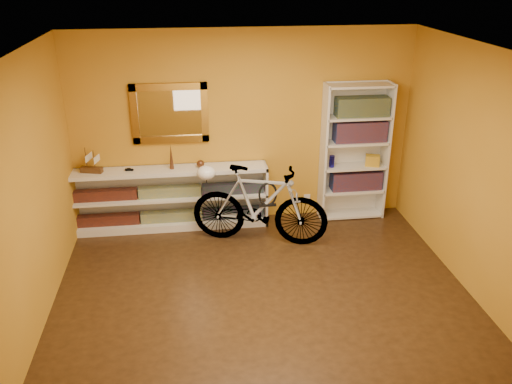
{
  "coord_description": "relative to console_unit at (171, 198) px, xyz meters",
  "views": [
    {
      "loc": [
        -0.7,
        -4.69,
        3.36
      ],
      "look_at": [
        0.0,
        0.7,
        0.95
      ],
      "focal_mm": 36.92,
      "sensor_mm": 36.0,
      "label": 1
    }
  ],
  "objects": [
    {
      "name": "yellow_bag",
      "position": [
        2.76,
        -0.01,
        0.41
      ],
      "size": [
        0.22,
        0.18,
        0.15
      ],
      "primitive_type": "cube",
      "rotation": [
        0.0,
        0.0,
        -0.34
      ],
      "color": "gold",
      "rests_on": "bookcase"
    },
    {
      "name": "ceiling",
      "position": [
        1.01,
        -1.81,
        2.18
      ],
      "size": [
        4.5,
        4.0,
        0.01
      ],
      "primitive_type": "cube",
      "color": "silver",
      "rests_on": "ground"
    },
    {
      "name": "floor",
      "position": [
        1.01,
        -1.81,
        -0.43
      ],
      "size": [
        4.5,
        4.0,
        0.01
      ],
      "primitive_type": "cube",
      "color": "black",
      "rests_on": "ground"
    },
    {
      "name": "back_wall",
      "position": [
        1.01,
        0.19,
        0.88
      ],
      "size": [
        4.5,
        0.01,
        2.6
      ],
      "primitive_type": "cube",
      "color": "#BA7C1B",
      "rests_on": "ground"
    },
    {
      "name": "left_wall",
      "position": [
        -1.24,
        -1.81,
        0.88
      ],
      "size": [
        0.01,
        4.0,
        2.6
      ],
      "primitive_type": "cube",
      "color": "#BA7C1B",
      "rests_on": "ground"
    },
    {
      "name": "cd_row_lower",
      "position": [
        -0.0,
        -0.02,
        -0.26
      ],
      "size": [
        2.5,
        0.13,
        0.14
      ],
      "primitive_type": "cube",
      "color": "black",
      "rests_on": "console_unit"
    },
    {
      "name": "bookcase",
      "position": [
        2.51,
        0.03,
        0.52
      ],
      "size": [
        0.9,
        0.3,
        1.9
      ],
      "primitive_type": null,
      "color": "silver",
      "rests_on": "floor"
    },
    {
      "name": "decorative_orb",
      "position": [
        0.42,
        0.0,
        0.48
      ],
      "size": [
        0.1,
        0.1,
        0.1
      ],
      "primitive_type": "sphere",
      "color": "#542F1C",
      "rests_on": "console_unit"
    },
    {
      "name": "u_lock",
      "position": [
        1.23,
        -0.59,
        0.25
      ],
      "size": [
        0.24,
        0.03,
        0.24
      ],
      "primitive_type": "torus",
      "rotation": [
        1.57,
        0.0,
        0.0
      ],
      "color": "black",
      "rests_on": "bicycle"
    },
    {
      "name": "red_tin",
      "position": [
        2.31,
        0.06,
        1.14
      ],
      "size": [
        0.16,
        0.16,
        0.19
      ],
      "primitive_type": "cube",
      "rotation": [
        0.0,
        0.0,
        0.03
      ],
      "color": "#9C3116",
      "rests_on": "bookcase"
    },
    {
      "name": "right_wall",
      "position": [
        3.27,
        -1.81,
        0.88
      ],
      "size": [
        0.01,
        4.0,
        2.6
      ],
      "primitive_type": "cube",
      "color": "#BA7C1B",
      "rests_on": "ground"
    },
    {
      "name": "toy_car",
      "position": [
        -0.5,
        0.0,
        0.43
      ],
      "size": [
        0.0,
        0.0,
        0.0
      ],
      "primitive_type": "imported",
      "rotation": [
        0.0,
        0.0,
        1.48
      ],
      "color": "black",
      "rests_on": "console_unit"
    },
    {
      "name": "travel_mug",
      "position": [
        2.2,
        0.01,
        0.42
      ],
      "size": [
        0.07,
        0.07,
        0.16
      ],
      "primitive_type": "cylinder",
      "color": "navy",
      "rests_on": "bookcase"
    },
    {
      "name": "book_row_c",
      "position": [
        2.56,
        0.03,
        1.16
      ],
      "size": [
        0.7,
        0.22,
        0.25
      ],
      "primitive_type": "cube",
      "color": "navy",
      "rests_on": "bookcase"
    },
    {
      "name": "bronze_ornament",
      "position": [
        0.05,
        0.0,
        0.59
      ],
      "size": [
        0.06,
        0.06,
        0.34
      ],
      "primitive_type": "cone",
      "color": "#542F1C",
      "rests_on": "console_unit"
    },
    {
      "name": "book_row_b",
      "position": [
        2.56,
        0.03,
        0.83
      ],
      "size": [
        0.7,
        0.22,
        0.28
      ],
      "primitive_type": "cube",
      "color": "maroon",
      "rests_on": "bookcase"
    },
    {
      "name": "model_ship",
      "position": [
        -0.97,
        0.0,
        0.59
      ],
      "size": [
        0.3,
        0.17,
        0.33
      ],
      "primitive_type": null,
      "rotation": [
        0.0,
        0.0,
        -0.26
      ],
      "color": "#3C2411",
      "rests_on": "console_unit"
    },
    {
      "name": "bicycle",
      "position": [
        1.13,
        -0.56,
        0.1
      ],
      "size": [
        0.95,
        1.83,
        1.04
      ],
      "primitive_type": "imported",
      "rotation": [
        0.0,
        0.0,
        1.28
      ],
      "color": "silver",
      "rests_on": "floor"
    },
    {
      "name": "gilt_mirror",
      "position": [
        0.06,
        0.15,
        1.12
      ],
      "size": [
        0.98,
        0.06,
        0.78
      ],
      "primitive_type": "cube",
      "color": "#8C5E19",
      "rests_on": "back_wall"
    },
    {
      "name": "wall_socket",
      "position": [
        1.91,
        0.17,
        -0.17
      ],
      "size": [
        0.09,
        0.02,
        0.09
      ],
      "primitive_type": "cube",
      "color": "silver",
      "rests_on": "back_wall"
    },
    {
      "name": "helmet",
      "position": [
        0.48,
        -0.37,
        0.49
      ],
      "size": [
        0.24,
        0.23,
        0.18
      ],
      "primitive_type": "ellipsoid",
      "color": "white",
      "rests_on": "bicycle"
    },
    {
      "name": "cd_row_upper",
      "position": [
        -0.0,
        -0.02,
        0.11
      ],
      "size": [
        2.5,
        0.13,
        0.14
      ],
      "primitive_type": "cube",
      "color": "navy",
      "rests_on": "console_unit"
    },
    {
      "name": "book_row_a",
      "position": [
        2.56,
        0.03,
        0.12
      ],
      "size": [
        0.7,
        0.22,
        0.26
      ],
      "primitive_type": "cube",
      "color": "maroon",
      "rests_on": "bookcase"
    },
    {
      "name": "console_unit",
      "position": [
        0.0,
        0.0,
        0.0
      ],
      "size": [
        2.6,
        0.35,
        0.85
      ],
      "primitive_type": null,
      "color": "silver",
      "rests_on": "floor"
    }
  ]
}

